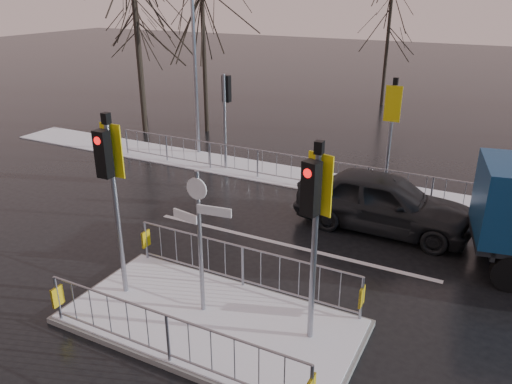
% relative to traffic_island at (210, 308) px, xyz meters
% --- Properties ---
extents(ground, '(120.00, 120.00, 0.00)m').
position_rel_traffic_island_xyz_m(ground, '(0.01, -0.01, -0.39)').
color(ground, black).
rests_on(ground, ground).
extents(snow_verge, '(30.00, 2.00, 0.04)m').
position_rel_traffic_island_xyz_m(snow_verge, '(0.01, 8.59, -0.37)').
color(snow_verge, white).
rests_on(snow_verge, ground).
extents(lane_markings, '(8.00, 11.38, 0.01)m').
position_rel_traffic_island_xyz_m(lane_markings, '(0.01, -0.34, -0.39)').
color(lane_markings, silver).
rests_on(lane_markings, ground).
extents(traffic_island, '(6.00, 3.04, 4.15)m').
position_rel_traffic_island_xyz_m(traffic_island, '(0.00, 0.00, 0.00)').
color(traffic_island, slate).
rests_on(traffic_island, ground).
extents(far_kerb_fixtures, '(18.00, 0.65, 3.83)m').
position_rel_traffic_island_xyz_m(far_kerb_fixtures, '(0.31, 8.08, 0.63)').
color(far_kerb_fixtures, gray).
rests_on(far_kerb_fixtures, ground).
extents(car_far_lane, '(4.86, 1.98, 1.65)m').
position_rel_traffic_island_xyz_m(car_far_lane, '(2.00, 5.94, 0.43)').
color(car_far_lane, black).
rests_on(car_far_lane, ground).
extents(tree_near_b, '(4.00, 4.00, 7.55)m').
position_rel_traffic_island_xyz_m(tree_near_b, '(-7.99, 12.49, 4.76)').
color(tree_near_b, black).
rests_on(tree_near_b, ground).
extents(tree_near_c, '(3.50, 3.50, 6.61)m').
position_rel_traffic_island_xyz_m(tree_near_c, '(-12.49, 13.49, 4.11)').
color(tree_near_c, black).
rests_on(tree_near_c, ground).
extents(tree_far_a, '(3.75, 3.75, 7.08)m').
position_rel_traffic_island_xyz_m(tree_far_a, '(-1.99, 21.99, 4.43)').
color(tree_far_a, black).
rests_on(tree_far_a, ground).
extents(street_lamp_left, '(1.25, 0.18, 8.20)m').
position_rel_traffic_island_xyz_m(street_lamp_left, '(-6.42, 9.49, 4.10)').
color(street_lamp_left, gray).
rests_on(street_lamp_left, ground).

